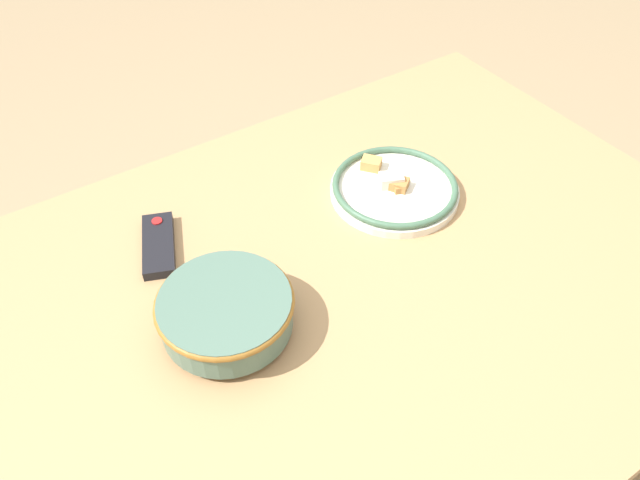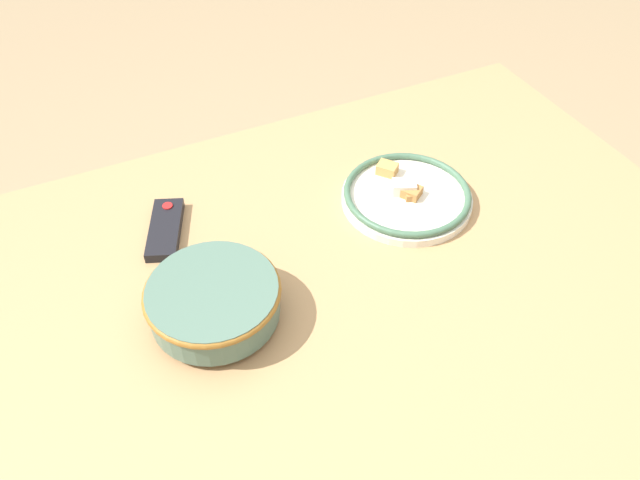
# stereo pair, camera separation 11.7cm
# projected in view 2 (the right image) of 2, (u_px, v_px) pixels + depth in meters

# --- Properties ---
(ground_plane) EXTENTS (8.00, 8.00, 0.00)m
(ground_plane) POSITION_uv_depth(u_px,v_px,m) (321.00, 471.00, 1.66)
(ground_plane) COLOR #9E8460
(dining_table) EXTENTS (1.59, 1.06, 0.74)m
(dining_table) POSITION_uv_depth(u_px,v_px,m) (321.00, 313.00, 1.18)
(dining_table) COLOR tan
(dining_table) RESTS_ON ground_plane
(noodle_bowl) EXTENTS (0.23, 0.23, 0.08)m
(noodle_bowl) POSITION_uv_depth(u_px,v_px,m) (214.00, 300.00, 1.06)
(noodle_bowl) COLOR #4C6B5B
(noodle_bowl) RESTS_ON dining_table
(food_plate) EXTENTS (0.27, 0.27, 0.04)m
(food_plate) POSITION_uv_depth(u_px,v_px,m) (406.00, 195.00, 1.29)
(food_plate) COLOR silver
(food_plate) RESTS_ON dining_table
(tv_remote) EXTENTS (0.11, 0.17, 0.02)m
(tv_remote) POSITION_uv_depth(u_px,v_px,m) (165.00, 229.00, 1.23)
(tv_remote) COLOR black
(tv_remote) RESTS_ON dining_table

